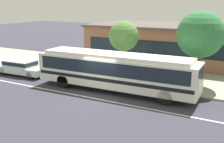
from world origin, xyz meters
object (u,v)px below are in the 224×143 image
street_tree_near_stop (124,37)px  transit_bus (115,70)px  sedan_behind_bus (22,67)px  pedestrian_waiting_near_sign (156,69)px  street_tree_mid_block (200,35)px  bus_stop_sign (179,70)px

street_tree_near_stop → transit_bus: bearing=-72.0°
transit_bus → sedan_behind_bus: 9.44m
pedestrian_waiting_near_sign → street_tree_mid_block: 4.26m
sedan_behind_bus → bus_stop_sign: bus_stop_sign is taller
pedestrian_waiting_near_sign → street_tree_near_stop: 3.89m
street_tree_near_stop → street_tree_mid_block: size_ratio=0.83×
transit_bus → street_tree_near_stop: street_tree_near_stop is taller
bus_stop_sign → street_tree_near_stop: bearing=159.9°
sedan_behind_bus → street_tree_mid_block: 15.19m
sedan_behind_bus → pedestrian_waiting_near_sign: bearing=16.7°
sedan_behind_bus → street_tree_mid_block: bearing=14.8°
transit_bus → bus_stop_sign: transit_bus is taller
transit_bus → bus_stop_sign: size_ratio=5.14×
sedan_behind_bus → street_tree_near_stop: size_ratio=1.05×
street_tree_mid_block → pedestrian_waiting_near_sign: bearing=-172.4°
transit_bus → street_tree_mid_block: 6.71m
street_tree_near_stop → sedan_behind_bus: bearing=-154.7°
bus_stop_sign → street_tree_mid_block: (0.90, 1.90, 2.33)m
bus_stop_sign → street_tree_near_stop: (-5.33, 1.96, 1.83)m
street_tree_near_stop → bus_stop_sign: bearing=-20.1°
transit_bus → street_tree_near_stop: (-1.28, 3.94, 1.85)m
transit_bus → street_tree_near_stop: size_ratio=2.56×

